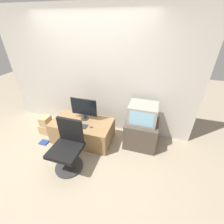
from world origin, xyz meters
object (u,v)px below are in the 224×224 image
at_px(main_monitor, 84,108).
at_px(cardboard_box_lower, 48,128).
at_px(crt_tv, 143,113).
at_px(office_chair, 68,148).
at_px(mouse, 91,127).
at_px(book, 44,142).
at_px(keyboard, 78,125).

xyz_separation_m(main_monitor, cardboard_box_lower, (-0.94, -0.15, -0.62)).
bearing_deg(main_monitor, crt_tv, 5.53).
xyz_separation_m(office_chair, cardboard_box_lower, (-1.01, 0.69, -0.30)).
distance_m(crt_tv, cardboard_box_lower, 2.26).
bearing_deg(crt_tv, mouse, -158.65).
height_order(mouse, crt_tv, crt_tv).
relative_size(mouse, cardboard_box_lower, 0.23).
distance_m(main_monitor, mouse, 0.44).
xyz_separation_m(main_monitor, book, (-0.79, -0.50, -0.72)).
xyz_separation_m(cardboard_box_lower, book, (0.14, -0.35, -0.10)).
height_order(keyboard, crt_tv, crt_tv).
height_order(main_monitor, book, main_monitor).
xyz_separation_m(keyboard, book, (-0.78, -0.23, -0.47)).
height_order(main_monitor, keyboard, main_monitor).
xyz_separation_m(keyboard, crt_tv, (1.22, 0.39, 0.28)).
relative_size(keyboard, crt_tv, 0.69).
xyz_separation_m(crt_tv, book, (-2.00, -0.62, -0.75)).
height_order(crt_tv, cardboard_box_lower, crt_tv).
bearing_deg(crt_tv, main_monitor, -174.47).
height_order(cardboard_box_lower, book, cardboard_box_lower).
bearing_deg(crt_tv, cardboard_box_lower, -172.82).
xyz_separation_m(keyboard, office_chair, (0.09, -0.57, -0.07)).
bearing_deg(book, mouse, 13.23).
height_order(office_chair, book, office_chair).
height_order(main_monitor, crt_tv, main_monitor).
height_order(keyboard, book, keyboard).
bearing_deg(office_chair, crt_tv, 40.22).
bearing_deg(book, office_chair, -21.45).
bearing_deg(cardboard_box_lower, main_monitor, 9.30).
xyz_separation_m(mouse, book, (-1.05, -0.25, -0.47)).
bearing_deg(cardboard_box_lower, crt_tv, 7.18).
bearing_deg(crt_tv, office_chair, -139.78).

